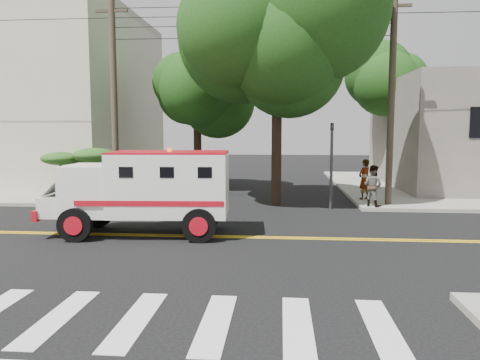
{
  "coord_description": "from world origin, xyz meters",
  "views": [
    {
      "loc": [
        1.69,
        -14.13,
        3.28
      ],
      "look_at": [
        0.31,
        1.68,
        1.6
      ],
      "focal_mm": 35.0,
      "sensor_mm": 36.0,
      "label": 1
    }
  ],
  "objects": [
    {
      "name": "accessibility_sign",
      "position": [
        -6.2,
        6.17,
        1.37
      ],
      "size": [
        0.45,
        0.1,
        2.02
      ],
      "color": "#3F3F42",
      "rests_on": "ground"
    },
    {
      "name": "building_left",
      "position": [
        -15.5,
        15.0,
        5.15
      ],
      "size": [
        16.0,
        14.0,
        10.0
      ],
      "primitive_type": "cube",
      "color": "beige",
      "rests_on": "sidewalk_nw"
    },
    {
      "name": "tree_main",
      "position": [
        1.94,
        6.21,
        7.2
      ],
      "size": [
        6.08,
        5.7,
        9.85
      ],
      "color": "black",
      "rests_on": "ground"
    },
    {
      "name": "ground",
      "position": [
        0.0,
        0.0,
        0.0
      ],
      "size": [
        100.0,
        100.0,
        0.0
      ],
      "primitive_type": "plane",
      "color": "black",
      "rests_on": "ground"
    },
    {
      "name": "pedestrian_a",
      "position": [
        5.5,
        7.46,
        1.07
      ],
      "size": [
        0.79,
        0.77,
        1.83
      ],
      "primitive_type": "imported",
      "rotation": [
        0.0,
        0.0,
        3.84
      ],
      "color": "gray",
      "rests_on": "sidewalk_ne"
    },
    {
      "name": "utility_pole_left",
      "position": [
        -5.6,
        6.0,
        4.5
      ],
      "size": [
        0.28,
        0.28,
        9.0
      ],
      "primitive_type": "cylinder",
      "color": "#382D23",
      "rests_on": "ground"
    },
    {
      "name": "pedestrian_b",
      "position": [
        5.5,
        5.5,
        1.01
      ],
      "size": [
        1.05,
        1.04,
        1.71
      ],
      "primitive_type": "imported",
      "rotation": [
        0.0,
        0.0,
        2.39
      ],
      "color": "gray",
      "rests_on": "sidewalk_ne"
    },
    {
      "name": "utility_pole_right",
      "position": [
        6.3,
        6.2,
        4.5
      ],
      "size": [
        0.28,
        0.28,
        9.0
      ],
      "primitive_type": "cylinder",
      "color": "#382D23",
      "rests_on": "ground"
    },
    {
      "name": "armored_truck",
      "position": [
        -2.51,
        0.15,
        1.5
      ],
      "size": [
        5.91,
        2.66,
        2.63
      ],
      "rotation": [
        0.0,
        0.0,
        0.06
      ],
      "color": "white",
      "rests_on": "ground"
    },
    {
      "name": "palm_planter",
      "position": [
        -7.44,
        6.62,
        1.65
      ],
      "size": [
        3.52,
        2.63,
        2.36
      ],
      "color": "#1E3314",
      "rests_on": "sidewalk_nw"
    },
    {
      "name": "sidewalk_nw",
      "position": [
        -13.5,
        13.5,
        0.07
      ],
      "size": [
        17.0,
        17.0,
        0.15
      ],
      "primitive_type": "cube",
      "color": "gray",
      "rests_on": "ground"
    },
    {
      "name": "tree_left",
      "position": [
        -2.68,
        11.79,
        5.73
      ],
      "size": [
        4.48,
        4.2,
        7.7
      ],
      "color": "black",
      "rests_on": "ground"
    },
    {
      "name": "traffic_signal",
      "position": [
        3.8,
        5.6,
        2.23
      ],
      "size": [
        0.15,
        0.18,
        3.6
      ],
      "color": "#3F3F42",
      "rests_on": "ground"
    },
    {
      "name": "tree_right",
      "position": [
        8.84,
        15.77,
        6.09
      ],
      "size": [
        4.8,
        4.5,
        8.2
      ],
      "color": "black",
      "rests_on": "ground"
    }
  ]
}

